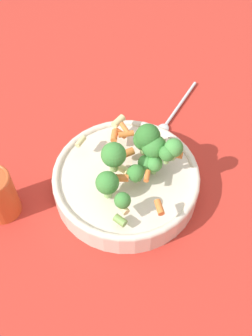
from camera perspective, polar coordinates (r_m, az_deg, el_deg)
name	(u,v)px	position (r m, az deg, el deg)	size (l,w,h in m)	color
ground_plane	(126,189)	(0.76, 0.00, -3.02)	(3.00, 3.00, 0.00)	#B72D23
bowl	(126,180)	(0.74, 0.00, -1.79)	(0.27, 0.27, 0.05)	beige
pasta_salad	(139,155)	(0.69, 1.91, 1.91)	(0.20, 0.23, 0.08)	#8CB766
spoon	(171,117)	(0.89, 6.57, 7.36)	(0.06, 0.19, 0.01)	silver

